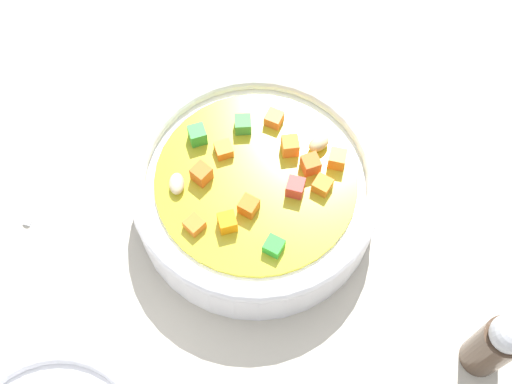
# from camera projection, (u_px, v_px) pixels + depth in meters

# --- Properties ---
(ground_plane) EXTENTS (1.40, 1.40, 0.02)m
(ground_plane) POSITION_uv_depth(u_px,v_px,m) (256.00, 212.00, 0.54)
(ground_plane) COLOR #BAB2A0
(soup_bowl_main) EXTENTS (0.19, 0.19, 0.06)m
(soup_bowl_main) POSITION_uv_depth(u_px,v_px,m) (256.00, 190.00, 0.51)
(soup_bowl_main) COLOR white
(soup_bowl_main) RESTS_ON ground_plane
(spoon) EXTENTS (0.22, 0.13, 0.01)m
(spoon) POSITION_uv_depth(u_px,v_px,m) (19.00, 236.00, 0.52)
(spoon) COLOR silver
(spoon) RESTS_ON ground_plane
(pepper_shaker) EXTENTS (0.03, 0.03, 0.08)m
(pepper_shaker) POSITION_uv_depth(u_px,v_px,m) (496.00, 344.00, 0.45)
(pepper_shaker) COLOR #4C3828
(pepper_shaker) RESTS_ON ground_plane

